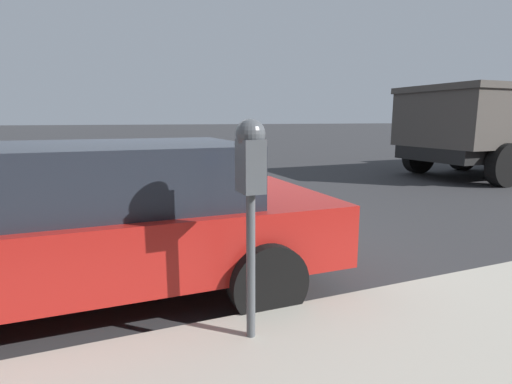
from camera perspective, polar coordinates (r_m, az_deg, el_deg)
ground_plane at (r=5.17m, az=-13.51°, el=-7.92°), size 220.00×220.00×0.00m
parking_meter at (r=2.54m, az=-0.79°, el=2.58°), size 0.21×0.19×1.47m
car_red at (r=3.83m, az=-23.33°, el=-3.40°), size 2.20×4.52×1.39m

